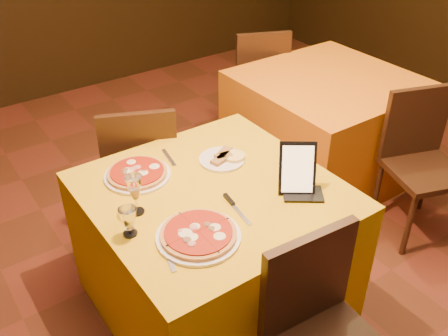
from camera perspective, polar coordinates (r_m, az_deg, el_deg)
floor at (r=2.72m, az=8.15°, el=-17.96°), size 6.00×7.00×0.01m
main_table at (r=2.55m, az=-1.19°, el=-9.29°), size 1.10×1.10×0.75m
side_table at (r=3.67m, az=11.45°, el=4.60°), size 1.10×1.10×0.75m
chair_main_far at (r=3.05m, az=-9.48°, el=0.16°), size 0.49×0.49×0.91m
chair_side_near at (r=3.21m, az=22.09°, el=-0.28°), size 0.60×0.60×0.91m
chair_side_far at (r=4.17m, az=3.68°, el=10.01°), size 0.55×0.55×0.91m
pizza_near at (r=2.04m, az=-2.94°, el=-7.65°), size 0.35×0.35×0.03m
pizza_far at (r=2.42m, az=-9.88°, el=-0.68°), size 0.32×0.32×0.03m
cutlet_dish at (r=2.51m, az=-0.24°, el=1.10°), size 0.23×0.23×0.03m
wine_glass at (r=2.15m, az=-10.10°, el=-3.01°), size 0.08×0.08×0.19m
water_glass at (r=2.06m, az=-10.84°, el=-6.05°), size 0.08×0.08×0.13m
tablet at (r=2.27m, az=8.39°, el=-0.02°), size 0.19×0.18×0.23m
knife at (r=2.18m, az=1.61°, el=-4.91°), size 0.05×0.22×0.01m
fork_near at (r=1.98m, az=-6.38°, el=-9.97°), size 0.07×0.18×0.01m
fork_far at (r=2.55m, az=-6.32°, el=1.19°), size 0.05×0.17×0.01m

